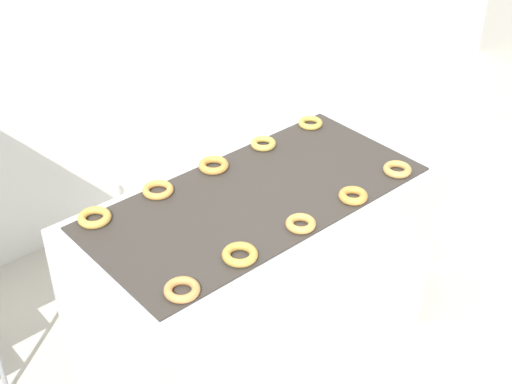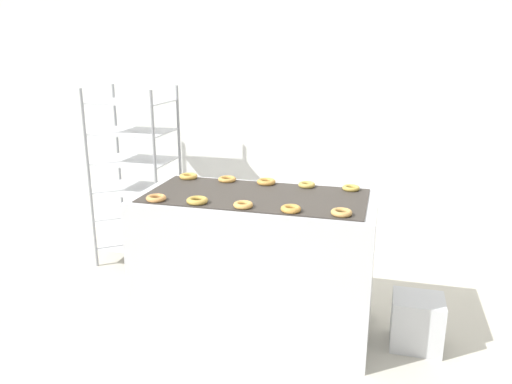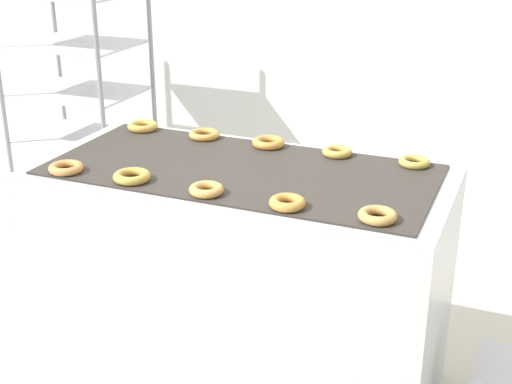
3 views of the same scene
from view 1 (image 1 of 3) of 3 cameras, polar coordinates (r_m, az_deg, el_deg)
fryer_machine at (r=3.24m, az=0.01°, el=-7.34°), size 1.55×0.76×0.96m
glaze_bin at (r=4.07m, az=11.26°, el=-3.62°), size 0.32×0.28×0.35m
donut_near_leftmost at (r=2.48m, az=-5.94°, el=-7.78°), size 0.13×0.13×0.03m
donut_near_left at (r=2.61m, az=-1.29°, el=-5.02°), size 0.13×0.13×0.03m
donut_near_center at (r=2.76m, az=3.60°, el=-2.54°), size 0.12×0.12×0.03m
donut_near_right at (r=2.94m, az=7.78°, el=-0.29°), size 0.12×0.12×0.03m
donut_near_rightmost at (r=3.14m, az=11.24°, el=1.79°), size 0.12×0.12×0.03m
donut_far_leftmost at (r=2.86m, az=-12.80°, el=-2.00°), size 0.13×0.13×0.03m
donut_far_left at (r=2.98m, az=-7.85°, el=0.17°), size 0.13×0.13×0.03m
donut_far_center at (r=3.11m, az=-3.45°, el=2.13°), size 0.13×0.13×0.03m
donut_far_right at (r=3.27m, az=0.59°, el=3.90°), size 0.12×0.12×0.03m
donut_far_rightmost at (r=3.45m, az=4.39°, el=5.53°), size 0.12×0.12×0.03m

